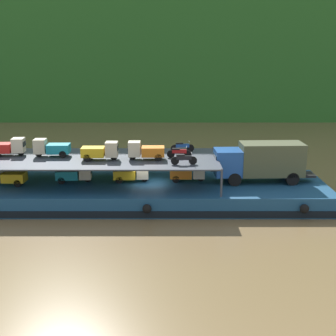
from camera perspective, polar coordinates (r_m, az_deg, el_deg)
name	(u,v)px	position (r m, az deg, el deg)	size (l,w,h in m)	color
ground_plane	(151,201)	(36.69, -2.03, -4.08)	(400.00, 400.00, 0.00)	brown
cargo_barge	(151,192)	(36.44, -2.05, -2.98)	(27.38, 8.47, 1.50)	navy
covered_lorry	(264,161)	(36.79, 11.62, 0.85)	(7.92, 2.53, 3.10)	#1E4C99
cargo_rack	(102,159)	(36.10, -8.12, 1.14)	(18.18, 7.15, 2.00)	#383D47
mini_truck_lower_stern	(9,176)	(37.57, -18.84, -0.94)	(2.77, 1.26, 1.38)	gold
mini_truck_lower_aft	(77,173)	(36.97, -11.09, -0.66)	(2.79, 1.29, 1.38)	teal
mini_truck_lower_mid	(134,173)	(36.51, -4.19, -0.62)	(2.77, 1.26, 1.38)	gold
mini_truck_lower_fore	(190,173)	(36.60, 2.75, -0.56)	(2.78, 1.27, 1.38)	orange
mini_truck_upper_stern	(10,147)	(38.42, -18.78, 2.47)	(2.79, 1.29, 1.38)	red
mini_truck_upper_mid	(54,148)	(37.12, -13.84, 2.43)	(2.76, 1.24, 1.38)	teal
mini_truck_upper_fore	(103,151)	(35.25, -7.99, 2.08)	(2.75, 1.21, 1.38)	gold
mini_truck_upper_bow	(148,151)	(35.06, -2.50, 2.14)	(2.75, 1.22, 1.38)	orange
motorcycle_upper_port	(186,159)	(33.53, 2.19, 1.12)	(1.90, 0.55, 0.87)	black
motorcycle_upper_centre	(181,152)	(35.61, 1.63, 1.92)	(1.90, 0.55, 0.87)	black
motorcycle_upper_stbd	(184,147)	(37.72, 2.02, 2.63)	(1.90, 0.55, 0.87)	black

